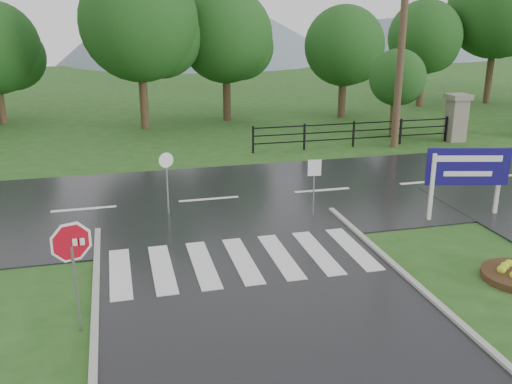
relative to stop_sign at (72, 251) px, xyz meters
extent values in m
plane|color=#244F1A|center=(3.83, -2.69, -1.71)|extent=(120.00, 120.00, 0.00)
cube|color=black|center=(3.83, 7.31, -1.71)|extent=(90.00, 8.00, 0.04)
cube|color=silver|center=(0.83, 2.31, -1.65)|extent=(0.50, 2.80, 0.02)
cube|color=silver|center=(1.83, 2.31, -1.65)|extent=(0.50, 2.80, 0.02)
cube|color=silver|center=(2.83, 2.31, -1.65)|extent=(0.50, 2.80, 0.02)
cube|color=silver|center=(3.83, 2.31, -1.65)|extent=(0.50, 2.80, 0.02)
cube|color=silver|center=(4.83, 2.31, -1.65)|extent=(0.50, 2.80, 0.02)
cube|color=silver|center=(5.83, 2.31, -1.65)|extent=(0.50, 2.80, 0.02)
cube|color=silver|center=(6.83, 2.31, -1.65)|extent=(0.50, 2.80, 0.02)
cube|color=gray|center=(16.83, 13.31, -0.71)|extent=(0.80, 0.80, 2.00)
cube|color=#6B6659|center=(16.83, 13.31, 0.41)|extent=(1.00, 1.00, 0.24)
cube|color=black|center=(11.58, 13.31, -1.31)|extent=(9.50, 0.05, 0.05)
cube|color=black|center=(11.58, 13.31, -0.96)|extent=(9.50, 0.05, 0.05)
cube|color=black|center=(11.58, 13.31, -0.61)|extent=(9.50, 0.05, 0.05)
cube|color=black|center=(6.83, 13.31, -1.11)|extent=(0.08, 0.08, 1.20)
cube|color=black|center=(16.33, 13.31, -1.11)|extent=(0.08, 0.08, 1.20)
sphere|color=slate|center=(11.83, 62.31, -18.99)|extent=(48.00, 48.00, 48.00)
sphere|color=slate|center=(39.83, 62.31, -14.67)|extent=(36.00, 36.00, 36.00)
cube|color=#939399|center=(0.00, 0.00, -0.81)|extent=(0.05, 0.05, 1.80)
cylinder|color=white|center=(0.00, 0.01, 0.18)|extent=(1.02, 0.38, 1.08)
cylinder|color=#AF0C1C|center=(0.00, 0.00, 0.18)|extent=(0.89, 0.34, 0.94)
cube|color=silver|center=(9.93, 3.83, -0.67)|extent=(0.13, 0.13, 2.07)
cube|color=silver|center=(12.21, 3.83, -0.67)|extent=(0.13, 0.13, 2.07)
cube|color=navy|center=(11.07, 3.83, -0.10)|extent=(2.43, 0.66, 1.14)
cube|color=white|center=(11.07, 3.79, 0.16)|extent=(1.91, 0.48, 0.19)
cube|color=white|center=(11.07, 3.79, -0.31)|extent=(1.41, 0.36, 0.16)
cube|color=#939399|center=(6.65, 4.97, -0.85)|extent=(0.04, 0.04, 1.71)
cube|color=white|center=(6.65, 4.95, -0.13)|extent=(0.40, 0.08, 0.49)
cylinder|color=#939399|center=(2.38, 6.21, -0.78)|extent=(0.06, 0.06, 1.85)
cylinder|color=white|center=(2.38, 6.19, 0.05)|extent=(0.45, 0.16, 0.46)
cylinder|color=#473523|center=(13.39, 12.81, 3.17)|extent=(0.33, 0.33, 9.76)
cylinder|color=#3D2B1C|center=(14.37, 14.81, -0.49)|extent=(0.40, 0.40, 2.44)
sphere|color=#154014|center=(14.37, 14.81, 1.22)|extent=(2.72, 2.72, 2.72)
camera|label=1|loc=(0.95, -10.48, 4.38)|focal=40.00mm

